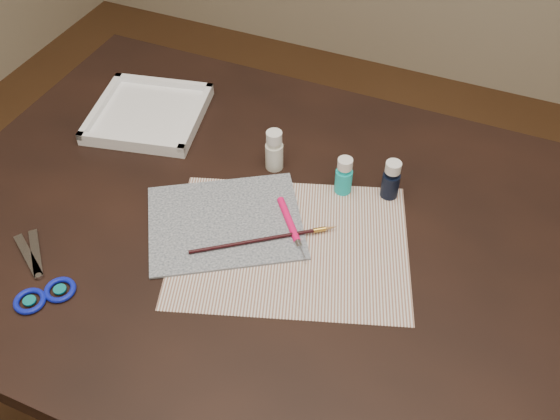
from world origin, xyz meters
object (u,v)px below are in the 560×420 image
at_px(canvas, 225,222).
at_px(scissors, 32,270).
at_px(paper, 290,245).
at_px(paint_bottle_navy, 391,180).
at_px(paint_bottle_white, 274,150).
at_px(palette_tray, 148,113).
at_px(paint_bottle_cyan, 344,176).

xyz_separation_m(canvas, scissors, (-0.25, -0.23, 0.00)).
distance_m(paper, scissors, 0.44).
bearing_deg(scissors, paint_bottle_navy, -108.01).
xyz_separation_m(paper, paint_bottle_white, (-0.11, 0.18, 0.04)).
bearing_deg(paint_bottle_navy, scissors, -140.26).
bearing_deg(paint_bottle_navy, paper, -123.33).
relative_size(paper, paint_bottle_white, 4.77).
xyz_separation_m(canvas, paint_bottle_white, (0.02, 0.18, 0.04)).
relative_size(canvas, scissors, 1.36).
relative_size(canvas, paint_bottle_navy, 3.37).
distance_m(scissors, palette_tray, 0.44).
bearing_deg(paint_bottle_cyan, scissors, -136.62).
distance_m(canvas, scissors, 0.34).
bearing_deg(paint_bottle_cyan, palette_tray, 173.92).
distance_m(paint_bottle_cyan, palette_tray, 0.46).
xyz_separation_m(paint_bottle_navy, scissors, (-0.50, -0.41, -0.04)).
distance_m(paint_bottle_white, scissors, 0.49).
xyz_separation_m(paint_bottle_white, paint_bottle_cyan, (0.15, -0.01, -0.00)).
height_order(paper, scissors, scissors).
relative_size(paper, paint_bottle_cyan, 5.23).
bearing_deg(canvas, palette_tray, 143.73).
bearing_deg(canvas, paint_bottle_cyan, 44.42).
height_order(paint_bottle_navy, palette_tray, paint_bottle_navy).
bearing_deg(canvas, scissors, -137.34).
bearing_deg(paper, canvas, 179.50).
bearing_deg(paint_bottle_cyan, paint_bottle_white, 175.36).
height_order(paint_bottle_white, paint_bottle_navy, paint_bottle_white).
distance_m(paint_bottle_navy, palette_tray, 0.54).
xyz_separation_m(paper, palette_tray, (-0.42, 0.21, 0.01)).
height_order(paper, canvas, canvas).
bearing_deg(paper, scissors, -148.83).
xyz_separation_m(scissors, palette_tray, (-0.04, 0.44, 0.01)).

